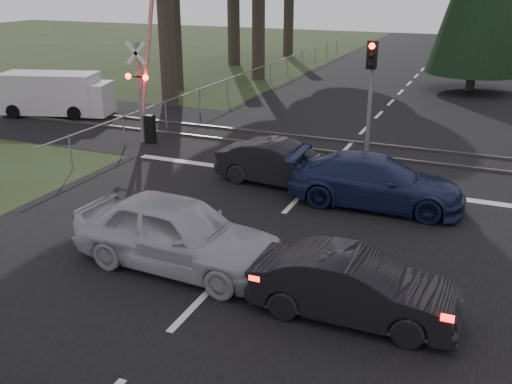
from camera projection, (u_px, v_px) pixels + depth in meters
The scene contains 14 objects.
ground at pixel (190, 310), 11.01m from camera, with size 120.00×120.00×0.00m, color #2A3618.
road at pixel (332, 164), 19.63m from camera, with size 14.00×100.00×0.01m, color black.
rail_corridor at pixel (346, 148), 21.35m from camera, with size 120.00×8.00×0.01m, color black.
stop_line at pixel (316, 179), 18.07m from camera, with size 13.00×0.35×0.00m, color silver.
rail_near at pixel (341, 153), 20.64m from camera, with size 120.00×0.12×0.10m, color #59544C.
rail_far at pixel (352, 142), 22.02m from camera, with size 120.00×0.12×0.10m, color #59544C.
crossing_signal at pixel (145, 90), 21.36m from camera, with size 1.62×0.38×6.96m.
traffic_signal_center at pixel (371, 81), 18.85m from camera, with size 0.32×0.48×4.10m.
fence_left at pixel (261, 87), 33.23m from camera, with size 0.10×36.00×1.20m, color slate, non-canonical shape.
dark_hatchback at pixel (353, 287), 10.59m from camera, with size 1.35×3.88×1.28m, color black.
silver_car at pixel (177, 233), 12.43m from camera, with size 1.91×4.74×1.61m, color #A8AAB0.
blue_sedan at pixel (376, 182), 15.84m from camera, with size 1.97×4.84×1.41m, color #161E43.
dark_car_far at pixel (281, 164), 17.46m from camera, with size 1.40×4.02×1.32m, color black.
white_van at pixel (58, 94), 26.16m from camera, with size 5.24×3.09×1.93m.
Camera 1 is at (4.85, -8.24, 6.05)m, focal length 40.00 mm.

